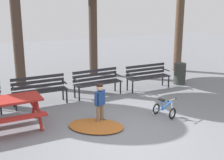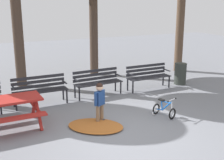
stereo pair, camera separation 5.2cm
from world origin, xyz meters
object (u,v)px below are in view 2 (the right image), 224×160
at_px(park_bench_left, 40,88).
at_px(park_bench_right, 97,80).
at_px(child_standing, 100,100).
at_px(trash_bin, 180,74).
at_px(park_bench_far_right, 148,75).
at_px(kids_bicycle, 164,109).
at_px(picnic_table, 3,106).

bearing_deg(park_bench_left, park_bench_right, 1.97).
distance_m(child_standing, trash_bin, 4.68).
relative_size(park_bench_far_right, kids_bicycle, 2.55).
distance_m(picnic_table, park_bench_far_right, 5.21).
xyz_separation_m(park_bench_far_right, trash_bin, (1.43, -0.01, -0.11)).
relative_size(child_standing, trash_bin, 1.32).
distance_m(park_bench_left, park_bench_right, 1.90).
xyz_separation_m(picnic_table, kids_bicycle, (3.96, -1.01, -0.39)).
relative_size(park_bench_left, park_bench_right, 0.99).
height_order(park_bench_right, child_standing, child_standing).
xyz_separation_m(picnic_table, trash_bin, (6.44, 1.43, -0.20)).
bearing_deg(trash_bin, park_bench_right, 178.38).
height_order(park_bench_left, child_standing, child_standing).
bearing_deg(park_bench_right, park_bench_left, -178.03).
xyz_separation_m(picnic_table, park_bench_left, (1.21, 1.46, -0.08)).
bearing_deg(park_bench_far_right, kids_bicycle, -113.23).
bearing_deg(park_bench_right, kids_bicycle, -71.28).
height_order(picnic_table, trash_bin, trash_bin).
relative_size(park_bench_far_right, child_standing, 1.53).
xyz_separation_m(park_bench_left, park_bench_right, (1.90, 0.07, 0.00)).
distance_m(park_bench_right, park_bench_far_right, 1.91).
height_order(park_bench_left, park_bench_far_right, same).
bearing_deg(park_bench_left, park_bench_far_right, -0.27).
distance_m(park_bench_far_right, kids_bicycle, 2.68).
bearing_deg(kids_bicycle, park_bench_left, 138.19).
relative_size(picnic_table, kids_bicycle, 2.91).
bearing_deg(kids_bicycle, park_bench_far_right, 66.77).
relative_size(child_standing, kids_bicycle, 1.67).
height_order(picnic_table, park_bench_left, park_bench_left).
bearing_deg(trash_bin, picnic_table, -167.51).
relative_size(park_bench_right, trash_bin, 2.05).
bearing_deg(child_standing, picnic_table, 164.37).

